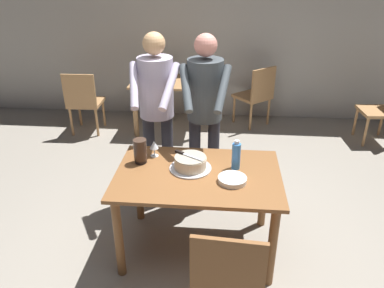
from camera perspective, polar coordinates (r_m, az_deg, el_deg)
ground_plane at (r=3.46m, az=0.82°, el=-15.15°), size 14.00×14.00×0.00m
back_wall at (r=5.83m, az=3.32°, el=17.12°), size 10.00×0.12×2.70m
main_dining_table at (r=3.08m, az=0.89°, el=-6.41°), size 1.31×0.88×0.75m
cake_on_platter at (r=3.05m, az=-0.24°, el=-2.92°), size 0.34×0.34×0.11m
cake_knife at (r=3.05m, az=-1.32°, el=-1.46°), size 0.24×0.16×0.02m
plate_stack at (r=2.91m, az=6.10°, el=-5.36°), size 0.22×0.22×0.04m
wine_glass_near at (r=3.23m, az=-5.74°, el=-0.19°), size 0.08×0.08×0.14m
water_bottle at (r=3.05m, az=6.67°, el=-1.76°), size 0.07×0.07×0.25m
hurricane_lamp at (r=3.14m, az=-7.81°, el=-1.04°), size 0.11×0.11×0.21m
person_cutting_cake at (r=3.45m, az=1.93°, el=5.77°), size 0.47×0.55×1.72m
person_standing_beside at (r=3.53m, az=-5.40°, el=6.14°), size 0.47×0.55×1.72m
chair_near_side at (r=2.52m, az=5.43°, el=-19.34°), size 0.47×0.47×0.90m
background_table at (r=5.39m, az=-3.61°, el=7.86°), size 1.00×0.70×0.74m
background_chair_0 at (r=5.64m, az=9.65°, el=7.47°), size 0.62×0.62×0.90m
background_chair_1 at (r=5.67m, az=26.98°, el=4.98°), size 0.47×0.47×0.90m
background_chair_2 at (r=5.51m, az=-15.99°, el=6.35°), size 0.45×0.45×0.90m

